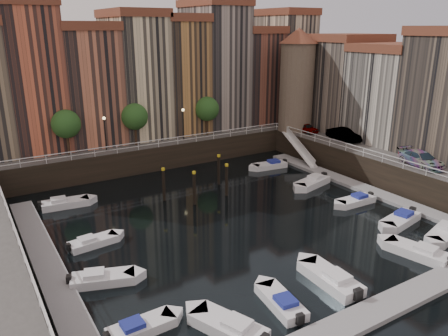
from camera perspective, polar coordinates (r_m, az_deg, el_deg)
ground at (r=40.98m, az=0.67°, el=-6.36°), size 200.00×200.00×0.00m
quay_far at (r=62.83m, az=-12.10°, el=3.38°), size 80.00×20.00×3.00m
quay_right at (r=58.41m, az=25.75°, el=0.86°), size 20.00×36.00×3.00m
dock_left at (r=35.02m, az=-21.93°, el=-11.95°), size 2.00×28.00×0.35m
dock_right at (r=50.21m, az=17.16°, el=-2.31°), size 2.00×28.00×0.35m
dock_near at (r=29.82m, az=19.24°, el=-17.23°), size 30.00×2.00×0.35m
mountains at (r=143.49m, az=-23.47°, el=12.93°), size 145.00×100.00×18.00m
far_terrace at (r=60.07m, az=-8.83°, el=12.09°), size 48.70×10.30×17.50m
right_terrace at (r=58.85m, az=21.28°, el=9.61°), size 9.30×24.30×14.00m
corner_tower at (r=61.35m, az=9.49°, el=11.46°), size 5.20×5.20×13.80m
promenade_trees at (r=54.12m, az=-10.93°, el=6.66°), size 21.20×3.20×5.20m
street_lamps at (r=53.46m, az=-10.17°, el=5.82°), size 10.36×0.36×4.18m
railings at (r=43.57m, az=-2.74°, el=0.45°), size 36.08×34.04×0.52m
gangway at (r=57.66m, az=9.80°, el=2.65°), size 2.78×8.32×3.73m
mooring_pilings at (r=45.33m, az=-2.95°, el=-1.69°), size 7.53×4.07×3.78m
boat_left_0 at (r=27.25m, az=-10.93°, el=-19.80°), size 4.20×1.66×0.96m
boat_left_2 at (r=32.13m, az=-15.70°, el=-13.73°), size 4.63×2.95×1.04m
boat_left_3 at (r=37.28m, az=-16.82°, el=-9.24°), size 4.18×1.90×0.94m
boat_left_4 at (r=45.76m, az=-20.15°, el=-4.35°), size 4.80×2.20×1.08m
boat_right_0 at (r=41.43m, az=26.81°, el=-7.60°), size 4.81×2.81×1.08m
boat_right_1 at (r=42.55m, az=22.09°, el=-6.26°), size 4.96×2.60×1.11m
boat_right_2 at (r=45.67m, az=16.86°, el=-4.08°), size 4.42×1.71×1.01m
boat_right_3 at (r=49.62m, az=11.51°, el=-1.83°), size 5.17×2.94×1.16m
boat_right_4 at (r=55.03m, az=6.08°, el=0.37°), size 4.64×2.16×1.04m
boat_near_0 at (r=26.75m, az=0.75°, el=-20.08°), size 3.41×5.07×1.15m
boat_near_1 at (r=28.97m, az=7.53°, el=-17.01°), size 2.12×4.49×1.01m
boat_near_2 at (r=31.72m, az=13.84°, el=-13.89°), size 2.12×5.28×1.20m
boat_near_3 at (r=37.28m, az=24.06°, el=-9.99°), size 2.81×5.12×1.15m
car_a at (r=60.94m, az=10.66°, el=5.10°), size 1.65×3.85×1.30m
car_b at (r=57.47m, az=15.35°, el=4.14°), size 1.72×4.79×1.57m
car_c at (r=49.52m, az=24.35°, el=0.97°), size 3.07×5.62×1.54m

